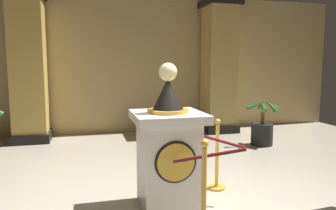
% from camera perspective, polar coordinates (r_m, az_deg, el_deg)
% --- Properties ---
extents(back_wall, '(11.55, 0.16, 3.48)m').
position_cam_1_polar(back_wall, '(8.36, -7.12, 7.14)').
color(back_wall, tan).
rests_on(back_wall, ground_plane).
extents(pedestal_clock, '(0.83, 0.83, 1.75)m').
position_cam_1_polar(pedestal_clock, '(3.91, 0.02, -8.14)').
color(pedestal_clock, silver).
rests_on(pedestal_clock, ground_plane).
extents(stanchion_near, '(0.24, 0.24, 1.05)m').
position_cam_1_polar(stanchion_near, '(3.21, 6.32, -17.94)').
color(stanchion_near, gold).
rests_on(stanchion_near, ground_plane).
extents(stanchion_far, '(0.24, 0.24, 0.99)m').
position_cam_1_polar(stanchion_far, '(4.62, 8.60, -10.37)').
color(stanchion_far, gold).
rests_on(stanchion_far, ground_plane).
extents(velvet_rope, '(1.04, 1.05, 0.22)m').
position_cam_1_polar(velvet_rope, '(3.78, 7.79, -7.33)').
color(velvet_rope, '#591419').
extents(column_left, '(0.86, 0.86, 3.34)m').
position_cam_1_polar(column_left, '(7.85, -23.37, 6.02)').
color(column_left, black).
rests_on(column_left, ground_plane).
extents(column_right, '(0.89, 0.89, 3.34)m').
position_cam_1_polar(column_right, '(8.44, 8.97, 6.55)').
color(column_right, black).
rests_on(column_right, ground_plane).
extents(potted_palm_right, '(0.72, 0.67, 1.03)m').
position_cam_1_polar(potted_palm_right, '(7.28, 16.22, -4.10)').
color(potted_palm_right, black).
rests_on(potted_palm_right, ground_plane).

